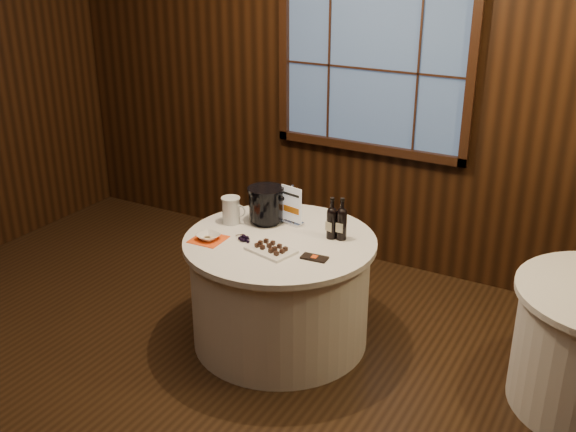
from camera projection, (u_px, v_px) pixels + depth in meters
The scene contains 13 objects.
ground at pixel (195, 421), 3.93m from camera, with size 6.00×6.00×0.00m, color black.
back_wall at pixel (373, 82), 5.33m from camera, with size 6.00×0.10×3.00m.
main_table at pixel (280, 290), 4.58m from camera, with size 1.28×1.28×0.77m.
sign_stand at pixel (292, 211), 4.63m from camera, with size 0.17×0.11×0.28m.
port_bottle_left at pixel (332, 221), 4.40m from camera, with size 0.07×0.07×0.28m.
port_bottle_right at pixel (342, 222), 4.38m from camera, with size 0.07×0.07×0.29m.
ice_bucket at pixel (266, 204), 4.63m from camera, with size 0.25×0.25×0.26m.
chocolate_plate at pixel (271, 249), 4.25m from camera, with size 0.33×0.26×0.04m.
chocolate_box at pixel (314, 258), 4.16m from camera, with size 0.16×0.08×0.01m, color black.
grape_bunch at pixel (246, 238), 4.41m from camera, with size 0.16×0.10×0.04m.
glass_pitcher at pixel (231, 210), 4.65m from camera, with size 0.17×0.13×0.19m.
orange_napkin at pixel (208, 239), 4.42m from camera, with size 0.21×0.21×0.00m, color #E84813.
cracker_bowl at pixel (208, 237), 4.42m from camera, with size 0.15×0.15×0.04m, color white.
Camera 1 is at (2.02, -2.49, 2.62)m, focal length 42.00 mm.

